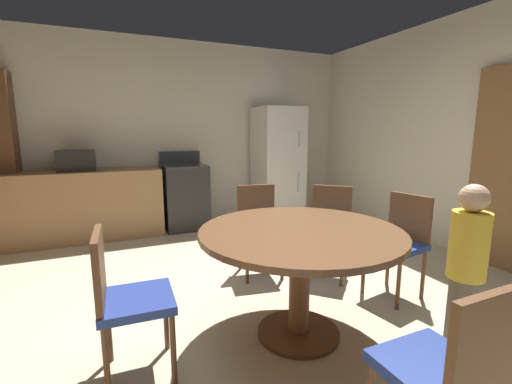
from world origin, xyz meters
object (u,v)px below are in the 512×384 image
chair_west (124,294)px  person_child (466,265)px  chair_south (452,369)px  chair_northeast (329,225)px  refrigerator (278,164)px  chair_north (259,224)px  microwave (76,161)px  oven_range (185,196)px  dining_table (300,251)px  chair_east (400,238)px

chair_west → person_child: person_child is taller
chair_south → chair_northeast: bearing=-23.1°
refrigerator → chair_north: (-1.15, -1.85, -0.38)m
microwave → person_child: 4.29m
chair_south → microwave: bearing=19.5°
oven_range → refrigerator: refrigerator is taller
dining_table → chair_north: size_ratio=1.55×
dining_table → chair_south: (0.01, -1.11, -0.11)m
chair_east → refrigerator: bearing=-104.6°
microwave → chair_northeast: 3.23m
oven_range → chair_south: oven_range is taller
refrigerator → chair_northeast: refrigerator is taller
chair_northeast → chair_east: bearing=72.6°
oven_range → microwave: bearing=-179.8°
chair_south → person_child: person_child is taller
chair_north → chair_northeast: 0.69m
microwave → chair_south: 4.40m
chair_northeast → person_child: 1.35m
refrigerator → chair_south: (-1.32, -4.05, -0.38)m
chair_north → chair_south: same height
dining_table → oven_range: bearing=92.7°
chair_east → chair_west: size_ratio=1.00×
microwave → chair_northeast: (2.29, -2.21, -0.53)m
oven_range → refrigerator: (1.47, -0.05, 0.41)m
refrigerator → chair_northeast: 2.26m
chair_north → chair_northeast: bearing=72.0°
chair_east → person_child: (-0.24, -0.75, 0.08)m
chair_south → chair_northeast: same height
refrigerator → chair_west: refrigerator is taller
dining_table → chair_west: size_ratio=1.55×
chair_east → chair_west: 2.21m
person_child → chair_south: bearing=66.4°
chair_west → oven_range: bearing=74.1°
refrigerator → chair_west: size_ratio=2.02×
oven_range → chair_west: (-0.97, -2.95, 0.03)m
dining_table → chair_south: 1.12m
microwave → chair_south: size_ratio=0.51×
chair_north → chair_west: same height
chair_south → chair_west: (-1.12, 1.15, 0.00)m
refrigerator → chair_west: bearing=-130.1°
oven_range → dining_table: bearing=-87.3°
chair_north → refrigerator: bearing=157.5°
chair_east → microwave: bearing=-56.9°
refrigerator → dining_table: refrigerator is taller
refrigerator → chair_east: (-0.24, -2.75, -0.38)m
chair_south → chair_northeast: 2.04m
refrigerator → chair_northeast: bearing=-104.0°
chair_north → oven_range: bearing=-160.8°
microwave → chair_east: bearing=-47.2°
microwave → chair_north: size_ratio=0.51×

